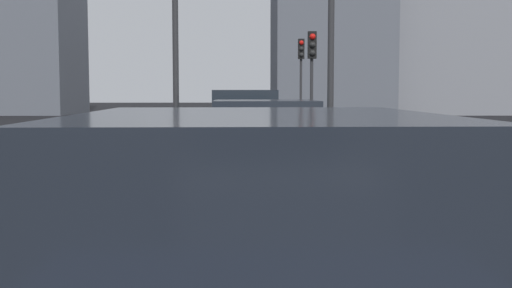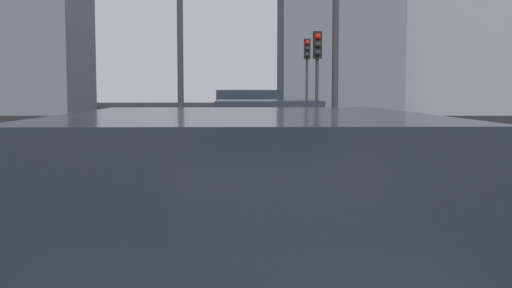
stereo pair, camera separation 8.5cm
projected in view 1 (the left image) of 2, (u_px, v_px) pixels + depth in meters
The scene contains 8 objects.
ground_plane at pixel (255, 254), 6.82m from camera, with size 160.00×160.00×0.20m, color black.
car_teal_lead at pixel (243, 123), 16.84m from camera, with size 4.72×2.20×1.64m.
car_silver_second at pixel (264, 145), 10.70m from camera, with size 4.19×2.14×1.47m.
car_navy_third at pixel (256, 276), 3.09m from camera, with size 4.75×2.07×1.53m.
traffic_light_near_left at pixel (301, 64), 28.87m from camera, with size 0.32×0.28×3.94m.
traffic_light_near_right at pixel (312, 62), 21.45m from camera, with size 0.32×0.28×3.59m.
building_facade_left at pixel (427, 41), 48.45m from camera, with size 14.61×8.04×10.78m, color gray.
building_facade_center at pixel (329, 33), 44.20m from camera, with size 9.04×7.61×11.23m, color slate.
Camera 1 is at (-6.70, 0.17, 1.63)m, focal length 45.03 mm.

